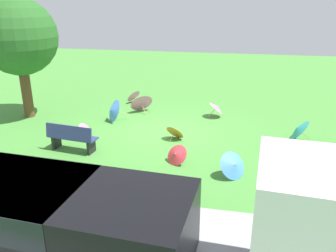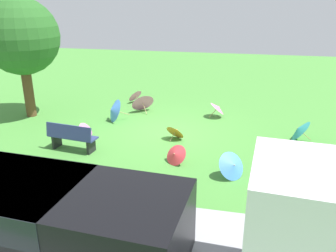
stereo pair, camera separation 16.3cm
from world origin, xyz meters
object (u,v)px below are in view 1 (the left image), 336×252
object	(u,v)px
parasol_teal_0	(298,129)
parasol_red_0	(176,154)
parasol_pink_1	(133,95)
parasol_pink_2	(217,107)
parasol_pink_3	(141,102)
parasol_blue_0	(112,110)
parasol_blue_1	(234,165)
parasol_pink_4	(86,130)
van_dark	(52,217)
park_bench	(71,137)
parasol_orange_0	(176,131)
shade_tree	(19,37)

from	to	relation	value
parasol_teal_0	parasol_red_0	distance (m)	4.57
parasol_pink_1	parasol_teal_0	bearing A→B (deg)	155.04
parasol_pink_2	parasol_red_0	xyz separation A→B (m)	(0.85, 4.49, -0.12)
parasol_pink_3	parasol_blue_0	bearing A→B (deg)	64.12
parasol_blue_1	parasol_pink_4	size ratio (longest dim) A/B	1.58
van_dark	park_bench	size ratio (longest dim) A/B	2.85
van_dark	parasol_blue_1	size ratio (longest dim) A/B	4.94
parasol_blue_1	parasol_red_0	world-z (taller)	parasol_blue_1
van_dark	parasol_pink_4	xyz separation A→B (m)	(1.97, -5.67, -0.62)
parasol_orange_0	parasol_blue_1	xyz separation A→B (m)	(-2.01, 2.35, 0.07)
parasol_pink_1	van_dark	bearing A→B (deg)	99.40
shade_tree	parasol_orange_0	size ratio (longest dim) A/B	5.77
parasol_orange_0	parasol_pink_2	distance (m)	2.91
park_bench	parasol_pink_4	distance (m)	1.18
van_dark	parasol_red_0	world-z (taller)	van_dark
shade_tree	parasol_teal_0	world-z (taller)	shade_tree
parasol_orange_0	parasol_red_0	xyz separation A→B (m)	(-0.35, 1.84, -0.01)
parasol_pink_1	parasol_pink_3	size ratio (longest dim) A/B	0.71
park_bench	parasol_orange_0	world-z (taller)	park_bench
van_dark	parasol_pink_2	distance (m)	9.10
parasol_teal_0	parasol_red_0	world-z (taller)	parasol_teal_0
parasol_teal_0	parasol_pink_4	xyz separation A→B (m)	(7.12, 1.29, -0.09)
parasol_blue_0	parasol_red_0	distance (m)	4.37
parasol_teal_0	parasol_blue_0	distance (m)	6.83
parasol_blue_0	parasol_pink_3	distance (m)	1.68
van_dark	park_bench	xyz separation A→B (m)	(1.93, -4.50, -0.45)
parasol_teal_0	park_bench	bearing A→B (deg)	19.15
parasol_pink_3	parasol_pink_4	xyz separation A→B (m)	(1.04, 3.23, -0.14)
park_bench	parasol_pink_4	world-z (taller)	park_bench
parasol_pink_4	parasol_pink_2	bearing A→B (deg)	-143.59
parasol_pink_2	parasol_pink_3	xyz separation A→B (m)	(3.21, -0.09, 0.02)
shade_tree	parasol_blue_1	size ratio (longest dim) A/B	4.88
park_bench	parasol_teal_0	xyz separation A→B (m)	(-7.07, -2.46, -0.09)
parasol_pink_1	park_bench	bearing A→B (deg)	87.48
parasol_pink_2	van_dark	bearing A→B (deg)	75.51
parasol_teal_0	parasol_pink_4	distance (m)	7.24
parasol_orange_0	parasol_pink_3	size ratio (longest dim) A/B	0.67
parasol_red_0	parasol_blue_0	bearing A→B (deg)	-44.84
parasol_red_0	van_dark	bearing A→B (deg)	71.69
parasol_pink_4	shade_tree	bearing A→B (deg)	-27.12
park_bench	van_dark	bearing A→B (deg)	113.15
shade_tree	parasol_pink_2	bearing A→B (deg)	-168.90
park_bench	parasol_blue_1	size ratio (longest dim) A/B	1.73
shade_tree	parasol_pink_2	world-z (taller)	shade_tree
van_dark	parasol_pink_1	bearing A→B (deg)	-80.60
van_dark	shade_tree	size ratio (longest dim) A/B	1.01
parasol_red_0	parasol_blue_1	bearing A→B (deg)	162.94
parasol_orange_0	parasol_pink_4	bearing A→B (deg)	8.98
parasol_blue_1	parasol_pink_3	size ratio (longest dim) A/B	0.80
parasol_teal_0	parasol_pink_2	xyz separation A→B (m)	(2.87, -1.84, 0.03)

